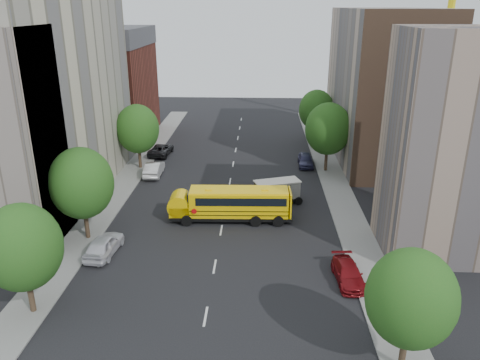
# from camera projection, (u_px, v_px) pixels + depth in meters

# --- Properties ---
(ground) EXTENTS (120.00, 120.00, 0.00)m
(ground) POSITION_uv_depth(u_px,v_px,m) (223.00, 220.00, 42.44)
(ground) COLOR black
(ground) RESTS_ON ground
(sidewalk_left) EXTENTS (3.00, 80.00, 0.12)m
(sidewalk_left) POSITION_uv_depth(u_px,v_px,m) (114.00, 196.00, 47.57)
(sidewalk_left) COLOR slate
(sidewalk_left) RESTS_ON ground
(sidewalk_right) EXTENTS (3.00, 80.00, 0.12)m
(sidewalk_right) POSITION_uv_depth(u_px,v_px,m) (342.00, 200.00, 46.62)
(sidewalk_right) COLOR slate
(sidewalk_right) RESTS_ON ground
(lane_markings) EXTENTS (0.15, 64.00, 0.01)m
(lane_markings) POSITION_uv_depth(u_px,v_px,m) (230.00, 181.00, 51.79)
(lane_markings) COLOR silver
(lane_markings) RESTS_ON ground
(building_left_cream) EXTENTS (10.00, 26.00, 20.00)m
(building_left_cream) POSITION_uv_depth(u_px,v_px,m) (41.00, 97.00, 45.28)
(building_left_cream) COLOR beige
(building_left_cream) RESTS_ON ground
(building_left_redbrick) EXTENTS (10.00, 15.00, 13.00)m
(building_left_redbrick) POSITION_uv_depth(u_px,v_px,m) (113.00, 93.00, 67.09)
(building_left_redbrick) COLOR maroon
(building_left_redbrick) RESTS_ON ground
(building_right_near) EXTENTS (10.00, 7.00, 17.00)m
(building_right_near) POSITION_uv_depth(u_px,v_px,m) (460.00, 147.00, 34.50)
(building_right_near) COLOR gray
(building_right_near) RESTS_ON ground
(building_right_far) EXTENTS (10.00, 22.00, 18.00)m
(building_right_far) POSITION_uv_depth(u_px,v_px,m) (381.00, 86.00, 57.24)
(building_right_far) COLOR tan
(building_right_far) RESTS_ON ground
(building_right_sidewall) EXTENTS (10.10, 0.30, 18.00)m
(building_right_sidewall) POSITION_uv_depth(u_px,v_px,m) (407.00, 104.00, 46.95)
(building_right_sidewall) COLOR brown
(building_right_sidewall) RESTS_ON ground
(street_tree_0) EXTENTS (4.80, 4.80, 7.41)m
(street_tree_0) POSITION_uv_depth(u_px,v_px,m) (22.00, 247.00, 28.17)
(street_tree_0) COLOR #38281C
(street_tree_0) RESTS_ON ground
(street_tree_1) EXTENTS (5.12, 5.12, 7.90)m
(street_tree_1) POSITION_uv_depth(u_px,v_px,m) (81.00, 183.00, 37.42)
(street_tree_1) COLOR #38281C
(street_tree_1) RESTS_ON ground
(street_tree_2) EXTENTS (4.99, 4.99, 7.71)m
(street_tree_2) POSITION_uv_depth(u_px,v_px,m) (138.00, 129.00, 54.29)
(street_tree_2) COLOR #38281C
(street_tree_2) RESTS_ON ground
(street_tree_3) EXTENTS (4.61, 4.61, 7.11)m
(street_tree_3) POSITION_uv_depth(u_px,v_px,m) (411.00, 299.00, 23.59)
(street_tree_3) COLOR #38281C
(street_tree_3) RESTS_ON ground
(street_tree_4) EXTENTS (5.25, 5.25, 8.10)m
(street_tree_4) POSITION_uv_depth(u_px,v_px,m) (328.00, 129.00, 53.30)
(street_tree_4) COLOR #38281C
(street_tree_4) RESTS_ON ground
(street_tree_5) EXTENTS (4.86, 4.86, 7.51)m
(street_tree_5) POSITION_uv_depth(u_px,v_px,m) (316.00, 110.00, 64.65)
(street_tree_5) COLOR #38281C
(street_tree_5) RESTS_ON ground
(school_bus) EXTENTS (10.97, 2.97, 3.07)m
(school_bus) POSITION_uv_depth(u_px,v_px,m) (230.00, 203.00, 41.90)
(school_bus) COLOR black
(school_bus) RESTS_ON ground
(safari_truck) EXTENTS (5.78, 3.59, 2.34)m
(safari_truck) POSITION_uv_depth(u_px,v_px,m) (273.00, 192.00, 45.60)
(safari_truck) COLOR black
(safari_truck) RESTS_ON ground
(parked_car_0) EXTENTS (2.28, 4.83, 1.60)m
(parked_car_0) POSITION_uv_depth(u_px,v_px,m) (104.00, 245.00, 36.44)
(parked_car_0) COLOR silver
(parked_car_0) RESTS_ON ground
(parked_car_1) EXTENTS (1.79, 4.85, 1.59)m
(parked_car_1) POSITION_uv_depth(u_px,v_px,m) (154.00, 169.00, 53.37)
(parked_car_1) COLOR silver
(parked_car_1) RESTS_ON ground
(parked_car_2) EXTENTS (2.79, 5.41, 1.46)m
(parked_car_2) POSITION_uv_depth(u_px,v_px,m) (161.00, 150.00, 60.67)
(parked_car_2) COLOR black
(parked_car_2) RESTS_ON ground
(parked_car_3) EXTENTS (2.14, 4.55, 1.28)m
(parked_car_3) POSITION_uv_depth(u_px,v_px,m) (348.00, 273.00, 32.87)
(parked_car_3) COLOR maroon
(parked_car_3) RESTS_ON ground
(parked_car_4) EXTENTS (1.82, 4.40, 1.49)m
(parked_car_4) POSITION_uv_depth(u_px,v_px,m) (306.00, 160.00, 56.55)
(parked_car_4) COLOR #313156
(parked_car_4) RESTS_ON ground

